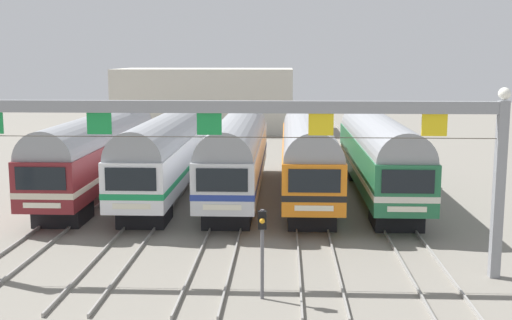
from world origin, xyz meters
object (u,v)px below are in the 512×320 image
at_px(commuter_train_maroon, 98,150).
at_px(catenary_gantry, 209,135).
at_px(commuter_train_white, 167,150).
at_px(commuter_train_orange, 308,151).
at_px(commuter_train_green, 379,152).
at_px(commuter_train_silver, 237,151).
at_px(yard_signal_mast, 262,237).

bearing_deg(commuter_train_maroon, catenary_gantry, -59.09).
bearing_deg(commuter_train_white, catenary_gantry, -73.33).
bearing_deg(catenary_gantry, commuter_train_orange, 73.33).
relative_size(commuter_train_orange, commuter_train_green, 1.00).
distance_m(commuter_train_orange, commuter_train_green, 4.04).
relative_size(commuter_train_silver, yard_signal_mast, 5.88).
bearing_deg(commuter_train_maroon, commuter_train_silver, 0.00).
xyz_separation_m(commuter_train_silver, commuter_train_orange, (4.04, 0.00, 0.00)).
height_order(commuter_train_orange, catenary_gantry, catenary_gantry).
relative_size(catenary_gantry, yard_signal_mast, 6.97).
height_order(commuter_train_maroon, yard_signal_mast, commuter_train_maroon).
distance_m(commuter_train_white, commuter_train_orange, 8.08).
bearing_deg(commuter_train_green, catenary_gantry, -120.91).
distance_m(commuter_train_white, commuter_train_green, 12.12).
relative_size(commuter_train_maroon, catenary_gantry, 0.84).
height_order(commuter_train_white, yard_signal_mast, commuter_train_white).
distance_m(commuter_train_white, commuter_train_silver, 4.04).
bearing_deg(commuter_train_white, commuter_train_orange, 0.03).
bearing_deg(commuter_train_orange, catenary_gantry, -106.67).
xyz_separation_m(commuter_train_maroon, catenary_gantry, (8.08, -13.50, 2.55)).
xyz_separation_m(commuter_train_maroon, yard_signal_mast, (10.10, -16.07, -0.55)).
distance_m(commuter_train_maroon, commuter_train_orange, 12.12).
bearing_deg(commuter_train_green, commuter_train_white, -179.98).
bearing_deg(catenary_gantry, commuter_train_green, 59.09).
bearing_deg(yard_signal_mast, commuter_train_maroon, 122.16).
relative_size(commuter_train_white, commuter_train_silver, 1.00).
height_order(commuter_train_maroon, commuter_train_white, commuter_train_maroon).
distance_m(commuter_train_maroon, commuter_train_silver, 8.08).
height_order(commuter_train_orange, commuter_train_green, same).
xyz_separation_m(commuter_train_orange, catenary_gantry, (-4.04, -13.50, 2.55)).
bearing_deg(catenary_gantry, commuter_train_maroon, 120.91).
xyz_separation_m(commuter_train_maroon, commuter_train_green, (16.16, 0.00, 0.00)).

